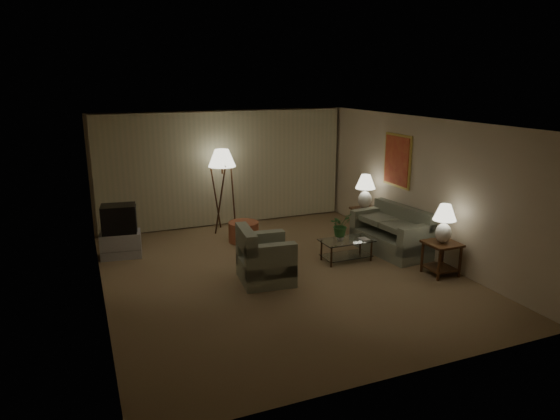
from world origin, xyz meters
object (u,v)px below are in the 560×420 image
(table_lamp_far, at_px, (365,188))
(tv_cabinet, at_px, (121,244))
(table_lamp_near, at_px, (444,220))
(side_table_near, at_px, (441,252))
(crt_tv, at_px, (119,219))
(side_table_far, at_px, (364,216))
(vase, at_px, (340,237))
(coffee_table, at_px, (346,247))
(ottoman, at_px, (244,232))
(sofa, at_px, (390,235))
(floor_lamp, at_px, (223,189))
(armchair, at_px, (266,260))

(table_lamp_far, xyz_separation_m, tv_cabinet, (-5.20, 0.52, -0.80))
(table_lamp_near, bearing_deg, table_lamp_far, 90.00)
(side_table_near, height_order, crt_tv, crt_tv)
(side_table_far, relative_size, table_lamp_far, 0.79)
(tv_cabinet, bearing_deg, vase, -18.62)
(coffee_table, xyz_separation_m, tv_cabinet, (-3.99, 1.87, -0.03))
(side_table_near, distance_m, ottoman, 4.10)
(vase, bearing_deg, coffee_table, -0.00)
(side_table_far, bearing_deg, vase, -135.26)
(sofa, relative_size, table_lamp_near, 2.61)
(ottoman, bearing_deg, tv_cabinet, 179.72)
(side_table_far, xyz_separation_m, table_lamp_far, (-0.00, 0.00, 0.64))
(floor_lamp, height_order, ottoman, floor_lamp)
(armchair, distance_m, floor_lamp, 3.16)
(side_table_near, relative_size, ottoman, 0.93)
(vase, bearing_deg, armchair, -168.27)
(tv_cabinet, xyz_separation_m, ottoman, (2.52, -0.01, -0.03))
(floor_lamp, bearing_deg, side_table_far, -26.35)
(side_table_far, height_order, floor_lamp, floor_lamp)
(coffee_table, relative_size, floor_lamp, 0.53)
(side_table_far, relative_size, vase, 4.00)
(sofa, bearing_deg, vase, -91.52)
(coffee_table, xyz_separation_m, vase, (-0.15, 0.00, 0.21))
(sofa, height_order, armchair, armchair)
(ottoman, bearing_deg, vase, -54.70)
(side_table_far, distance_m, ottoman, 2.73)
(side_table_near, xyz_separation_m, coffee_table, (-1.21, 1.25, -0.14))
(sofa, bearing_deg, ottoman, -131.04)
(sofa, relative_size, side_table_far, 3.03)
(sofa, distance_m, table_lamp_near, 1.50)
(table_lamp_far, height_order, tv_cabinet, table_lamp_far)
(side_table_near, distance_m, coffee_table, 1.75)
(sofa, distance_m, side_table_near, 1.36)
(coffee_table, bearing_deg, crt_tv, 154.90)
(side_table_near, xyz_separation_m, crt_tv, (-5.20, 3.12, 0.36))
(side_table_near, xyz_separation_m, vase, (-1.36, 1.25, 0.08))
(floor_lamp, bearing_deg, ottoman, -78.77)
(sofa, bearing_deg, side_table_near, 0.10)
(table_lamp_near, bearing_deg, ottoman, 130.75)
(crt_tv, bearing_deg, coffee_table, -17.76)
(armchair, distance_m, ottoman, 2.22)
(side_table_near, xyz_separation_m, tv_cabinet, (-5.20, 3.12, -0.16))
(coffee_table, distance_m, vase, 0.26)
(sofa, bearing_deg, coffee_table, -90.86)
(table_lamp_near, xyz_separation_m, vase, (-1.36, 1.25, -0.52))
(side_table_near, relative_size, coffee_table, 0.60)
(table_lamp_near, height_order, floor_lamp, floor_lamp)
(table_lamp_near, height_order, tv_cabinet, table_lamp_near)
(tv_cabinet, relative_size, crt_tv, 1.18)
(sofa, height_order, coffee_table, sofa)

